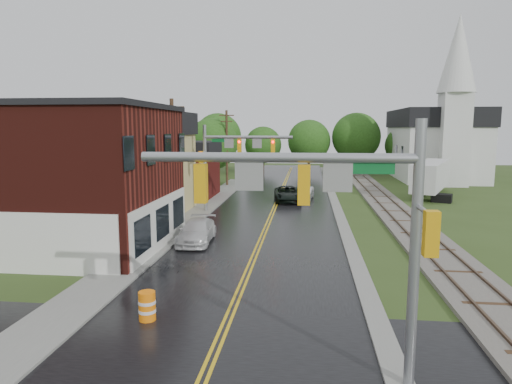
% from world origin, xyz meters
% --- Properties ---
extents(main_road, '(10.00, 90.00, 0.02)m').
position_xyz_m(main_road, '(0.00, 30.00, 0.00)').
color(main_road, black).
rests_on(main_road, ground).
extents(cross_road, '(60.00, 9.00, 0.02)m').
position_xyz_m(cross_road, '(0.00, 2.00, 0.00)').
color(cross_road, black).
rests_on(cross_road, ground).
extents(curb_right, '(0.80, 70.00, 0.12)m').
position_xyz_m(curb_right, '(5.40, 35.00, 0.00)').
color(curb_right, gray).
rests_on(curb_right, ground).
extents(sidewalk_left, '(2.40, 50.00, 0.12)m').
position_xyz_m(sidewalk_left, '(-6.20, 25.00, 0.00)').
color(sidewalk_left, gray).
rests_on(sidewalk_left, ground).
extents(brick_building, '(14.30, 10.30, 8.30)m').
position_xyz_m(brick_building, '(-12.48, 15.00, 4.15)').
color(brick_building, '#46140F').
rests_on(brick_building, ground).
extents(yellow_house, '(8.00, 7.00, 6.40)m').
position_xyz_m(yellow_house, '(-11.00, 26.00, 3.20)').
color(yellow_house, tan).
rests_on(yellow_house, ground).
extents(darkred_building, '(7.00, 6.00, 4.40)m').
position_xyz_m(darkred_building, '(-10.00, 35.00, 2.20)').
color(darkred_building, '#3F0F0C').
rests_on(darkred_building, ground).
extents(church, '(10.40, 18.40, 20.00)m').
position_xyz_m(church, '(20.00, 53.74, 5.83)').
color(church, silver).
rests_on(church, ground).
extents(railroad, '(3.20, 80.00, 0.30)m').
position_xyz_m(railroad, '(10.00, 35.00, 0.11)').
color(railroad, '#59544C').
rests_on(railroad, ground).
extents(traffic_signal_near, '(7.34, 0.30, 7.20)m').
position_xyz_m(traffic_signal_near, '(3.47, 2.00, 4.97)').
color(traffic_signal_near, gray).
rests_on(traffic_signal_near, ground).
extents(traffic_signal_far, '(7.34, 0.43, 7.20)m').
position_xyz_m(traffic_signal_far, '(-3.47, 27.00, 4.97)').
color(traffic_signal_far, gray).
rests_on(traffic_signal_far, ground).
extents(utility_pole_b, '(1.80, 0.28, 9.00)m').
position_xyz_m(utility_pole_b, '(-6.80, 22.00, 4.72)').
color(utility_pole_b, '#382616').
rests_on(utility_pole_b, ground).
extents(utility_pole_c, '(1.80, 0.28, 9.00)m').
position_xyz_m(utility_pole_c, '(-6.80, 44.00, 4.72)').
color(utility_pole_c, '#382616').
rests_on(utility_pole_c, ground).
extents(tree_left_a, '(6.80, 6.80, 8.67)m').
position_xyz_m(tree_left_a, '(-19.85, 21.90, 5.11)').
color(tree_left_a, black).
rests_on(tree_left_a, ground).
extents(tree_left_b, '(7.60, 7.60, 9.69)m').
position_xyz_m(tree_left_b, '(-17.85, 31.90, 5.72)').
color(tree_left_b, black).
rests_on(tree_left_b, ground).
extents(tree_left_c, '(6.00, 6.00, 7.65)m').
position_xyz_m(tree_left_c, '(-13.85, 39.90, 4.51)').
color(tree_left_c, black).
rests_on(tree_left_c, ground).
extents(tree_left_e, '(6.40, 6.40, 8.16)m').
position_xyz_m(tree_left_e, '(-8.85, 45.90, 4.81)').
color(tree_left_e, black).
rests_on(tree_left_e, ground).
extents(suv_dark, '(2.90, 5.39, 1.44)m').
position_xyz_m(suv_dark, '(0.96, 32.99, 0.72)').
color(suv_dark, black).
rests_on(suv_dark, ground).
extents(sedan_silver, '(1.74, 3.83, 1.22)m').
position_xyz_m(sedan_silver, '(2.66, 34.42, 0.61)').
color(sedan_silver, '#B0B0B5').
rests_on(sedan_silver, ground).
extents(pickup_white, '(2.10, 4.77, 1.36)m').
position_xyz_m(pickup_white, '(-3.84, 16.76, 0.68)').
color(pickup_white, silver).
rests_on(pickup_white, ground).
extents(semi_trailer, '(6.34, 10.98, 3.52)m').
position_xyz_m(semi_trailer, '(15.41, 38.21, 2.12)').
color(semi_trailer, black).
rests_on(semi_trailer, ground).
extents(construction_barrel, '(0.75, 0.75, 1.09)m').
position_xyz_m(construction_barrel, '(-2.91, 5.42, 0.54)').
color(construction_barrel, orange).
rests_on(construction_barrel, ground).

